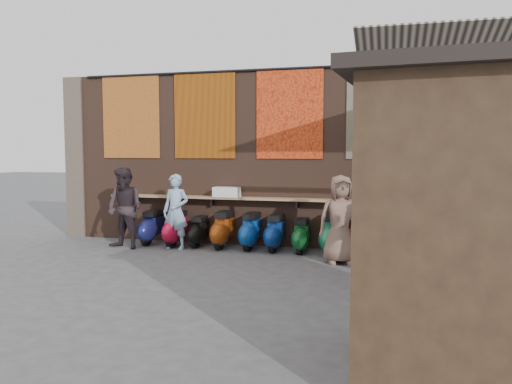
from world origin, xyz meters
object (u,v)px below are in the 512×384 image
Objects in this scene: diner_right at (125,208)px; market_stall at (511,235)px; diner_left at (176,212)px; shopper_navy at (424,229)px; scooter_stool_1 at (176,229)px; scooter_stool_3 at (223,230)px; shelf_box at (227,192)px; scooter_stool_2 at (199,232)px; scooter_stool_6 at (302,236)px; scooter_stool_4 at (251,231)px; scooter_stool_7 at (331,234)px; scooter_stool_5 at (275,233)px; scooter_stool_8 at (358,237)px; shopper_tan at (340,219)px; shopper_grey at (417,229)px; scooter_stool_0 at (151,227)px.

market_stall reaches higher than diner_right.
diner_right is at bearing 148.88° from market_stall.
shopper_navy is at bearing -14.08° from diner_left.
scooter_stool_3 is at bearing 3.32° from scooter_stool_1.
scooter_stool_2 is at bearing -155.84° from shelf_box.
scooter_stool_6 is 0.42× the size of diner_right.
scooter_stool_4 is 6.93m from market_stall.
shopper_navy is (1.73, -2.14, 0.51)m from scooter_stool_7.
shelf_box is 0.78× the size of scooter_stool_6.
scooter_stool_6 is (0.59, -0.03, -0.03)m from scooter_stool_5.
market_stall reaches higher than diner_left.
shelf_box reaches higher than scooter_stool_3.
scooter_stool_3 is 2.97m from scooter_stool_8.
diner_left reaches higher than scooter_stool_2.
scooter_stool_8 is 0.47× the size of diner_left.
diner_right reaches higher than shopper_tan.
scooter_stool_3 is at bearing 144.44° from shopper_tan.
shelf_box is 2.95m from shopper_tan.
shopper_grey is (1.64, -1.75, 0.45)m from scooter_stool_7.
market_stall is at bearing -62.40° from scooter_stool_6.
diner_right is at bearing -156.95° from scooter_stool_2.
scooter_stool_8 is at bearing -0.33° from scooter_stool_4.
diner_left reaches higher than scooter_stool_1.
market_stall is at bearing -57.92° from scooter_stool_5.
scooter_stool_5 is at bearing 1.16° from scooter_stool_1.
scooter_stool_0 is 6.34m from shopper_navy.
shopper_grey reaches higher than scooter_stool_0.
scooter_stool_0 is at bearing 179.52° from scooter_stool_2.
scooter_stool_8 is 3.98m from diner_left.
scooter_stool_5 is 0.49× the size of diner_left.
scooter_stool_7 is 0.49× the size of diner_right.
scooter_stool_4 is 1.77m from scooter_stool_7.
shelf_box is at bearing 16.47° from scooter_stool_1.
scooter_stool_7 reaches higher than scooter_stool_1.
shelf_box reaches higher than scooter_stool_6.
scooter_stool_0 is 0.98× the size of scooter_stool_1.
shopper_grey is (1.08, -1.82, 0.50)m from scooter_stool_8.
scooter_stool_2 is 0.43× the size of diner_left.
scooter_stool_2 is at bearing 179.84° from scooter_stool_8.
scooter_stool_2 is at bearing 147.51° from shopper_tan.
scooter_stool_3 is (-0.00, -0.27, -0.83)m from shelf_box.
diner_left reaches higher than scooter_stool_6.
scooter_stool_6 is (1.15, -0.05, -0.04)m from scooter_stool_4.
market_stall reaches higher than scooter_stool_6.
scooter_stool_0 is at bearing 179.85° from scooter_stool_4.
shelf_box is 2.02m from scooter_stool_6.
market_stall is at bearing -72.95° from scooter_stool_8.
scooter_stool_7 is at bearing -2.72° from scooter_stool_6.
scooter_stool_0 is 1.19m from scooter_stool_2.
shopper_navy reaches higher than scooter_stool_5.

